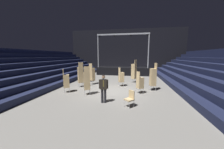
{
  "coord_description": "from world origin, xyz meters",
  "views": [
    {
      "loc": [
        1.64,
        -9.68,
        2.88
      ],
      "look_at": [
        -0.05,
        -0.1,
        1.4
      ],
      "focal_mm": 19.66,
      "sensor_mm": 36.0,
      "label": 1
    }
  ],
  "objects_px": {
    "chair_stack_front_left": "(121,77)",
    "chair_stack_rear_left": "(153,77)",
    "stage_riser": "(123,70)",
    "loose_chair_near_man": "(130,98)",
    "chair_stack_mid_left": "(80,75)",
    "chair_stack_rear_right": "(134,71)",
    "equipment_road_case": "(89,78)",
    "chair_stack_rear_centre": "(92,74)",
    "chair_stack_mid_right": "(66,81)",
    "man_with_tie": "(104,87)",
    "chair_stack_front_right": "(87,81)",
    "chair_stack_mid_centre": "(140,82)"
  },
  "relations": [
    {
      "from": "stage_riser",
      "to": "man_with_tie",
      "type": "bearing_deg",
      "value": -90.64
    },
    {
      "from": "chair_stack_mid_left",
      "to": "equipment_road_case",
      "type": "xyz_separation_m",
      "value": [
        -0.26,
        2.7,
        -0.84
      ]
    },
    {
      "from": "equipment_road_case",
      "to": "chair_stack_rear_left",
      "type": "bearing_deg",
      "value": -22.34
    },
    {
      "from": "stage_riser",
      "to": "chair_stack_mid_right",
      "type": "relative_size",
      "value": 4.14
    },
    {
      "from": "chair_stack_rear_right",
      "to": "chair_stack_rear_centre",
      "type": "distance_m",
      "value": 4.52
    },
    {
      "from": "chair_stack_mid_left",
      "to": "chair_stack_rear_left",
      "type": "xyz_separation_m",
      "value": [
        6.47,
        -0.06,
        0.0
      ]
    },
    {
      "from": "loose_chair_near_man",
      "to": "chair_stack_mid_right",
      "type": "bearing_deg",
      "value": 20.53
    },
    {
      "from": "chair_stack_mid_right",
      "to": "stage_riser",
      "type": "bearing_deg",
      "value": 131.32
    },
    {
      "from": "chair_stack_front_right",
      "to": "chair_stack_rear_left",
      "type": "distance_m",
      "value": 5.42
    },
    {
      "from": "chair_stack_front_left",
      "to": "stage_riser",
      "type": "bearing_deg",
      "value": 157.71
    },
    {
      "from": "chair_stack_mid_right",
      "to": "loose_chair_near_man",
      "type": "distance_m",
      "value": 5.45
    },
    {
      "from": "chair_stack_front_left",
      "to": "chair_stack_mid_right",
      "type": "xyz_separation_m",
      "value": [
        -4.07,
        -2.78,
        0.04
      ]
    },
    {
      "from": "chair_stack_front_left",
      "to": "chair_stack_mid_centre",
      "type": "distance_m",
      "value": 2.62
    },
    {
      "from": "stage_riser",
      "to": "chair_stack_mid_left",
      "type": "xyz_separation_m",
      "value": [
        -3.21,
        -8.46,
        0.47
      ]
    },
    {
      "from": "chair_stack_rear_left",
      "to": "equipment_road_case",
      "type": "relative_size",
      "value": 2.56
    },
    {
      "from": "chair_stack_mid_left",
      "to": "chair_stack_rear_centre",
      "type": "relative_size",
      "value": 1.08
    },
    {
      "from": "equipment_road_case",
      "to": "loose_chair_near_man",
      "type": "relative_size",
      "value": 0.95
    },
    {
      "from": "chair_stack_front_right",
      "to": "chair_stack_rear_centre",
      "type": "height_order",
      "value": "same"
    },
    {
      "from": "chair_stack_rear_left",
      "to": "chair_stack_rear_centre",
      "type": "height_order",
      "value": "chair_stack_rear_left"
    },
    {
      "from": "chair_stack_mid_left",
      "to": "chair_stack_mid_centre",
      "type": "height_order",
      "value": "chair_stack_mid_left"
    },
    {
      "from": "chair_stack_front_left",
      "to": "chair_stack_rear_left",
      "type": "distance_m",
      "value": 2.95
    },
    {
      "from": "stage_riser",
      "to": "man_with_tie",
      "type": "relative_size",
      "value": 4.44
    },
    {
      "from": "man_with_tie",
      "to": "chair_stack_mid_left",
      "type": "bearing_deg",
      "value": -58.84
    },
    {
      "from": "man_with_tie",
      "to": "chair_stack_front_right",
      "type": "bearing_deg",
      "value": -50.4
    },
    {
      "from": "chair_stack_mid_left",
      "to": "chair_stack_rear_right",
      "type": "height_order",
      "value": "chair_stack_rear_right"
    },
    {
      "from": "chair_stack_mid_centre",
      "to": "chair_stack_rear_right",
      "type": "distance_m",
      "value": 4.03
    },
    {
      "from": "chair_stack_mid_right",
      "to": "chair_stack_rear_right",
      "type": "relative_size",
      "value": 0.76
    },
    {
      "from": "chair_stack_mid_left",
      "to": "chair_stack_mid_right",
      "type": "relative_size",
      "value": 1.23
    },
    {
      "from": "chair_stack_rear_right",
      "to": "chair_stack_front_left",
      "type": "bearing_deg",
      "value": 179.8
    },
    {
      "from": "chair_stack_rear_centre",
      "to": "equipment_road_case",
      "type": "distance_m",
      "value": 1.94
    },
    {
      "from": "chair_stack_front_right",
      "to": "chair_stack_mid_left",
      "type": "xyz_separation_m",
      "value": [
        -1.47,
        2.14,
        0.08
      ]
    },
    {
      "from": "chair_stack_front_left",
      "to": "chair_stack_rear_right",
      "type": "xyz_separation_m",
      "value": [
        1.19,
        1.96,
        0.34
      ]
    },
    {
      "from": "chair_stack_mid_left",
      "to": "chair_stack_front_left",
      "type": "bearing_deg",
      "value": -25.83
    },
    {
      "from": "chair_stack_front_left",
      "to": "equipment_road_case",
      "type": "relative_size",
      "value": 1.99
    },
    {
      "from": "equipment_road_case",
      "to": "chair_stack_mid_right",
      "type": "bearing_deg",
      "value": -91.38
    },
    {
      "from": "chair_stack_front_left",
      "to": "chair_stack_mid_left",
      "type": "distance_m",
      "value": 3.83
    },
    {
      "from": "stage_riser",
      "to": "loose_chair_near_man",
      "type": "bearing_deg",
      "value": -83.11
    },
    {
      "from": "chair_stack_front_left",
      "to": "loose_chair_near_man",
      "type": "height_order",
      "value": "chair_stack_front_left"
    },
    {
      "from": "chair_stack_front_right",
      "to": "loose_chair_near_man",
      "type": "distance_m",
      "value": 3.68
    },
    {
      "from": "chair_stack_mid_centre",
      "to": "chair_stack_rear_left",
      "type": "height_order",
      "value": "chair_stack_rear_left"
    },
    {
      "from": "chair_stack_rear_right",
      "to": "loose_chair_near_man",
      "type": "relative_size",
      "value": 2.62
    },
    {
      "from": "chair_stack_front_right",
      "to": "chair_stack_rear_centre",
      "type": "bearing_deg",
      "value": 78.13
    },
    {
      "from": "chair_stack_front_left",
      "to": "chair_stack_front_right",
      "type": "height_order",
      "value": "chair_stack_front_right"
    },
    {
      "from": "man_with_tie",
      "to": "chair_stack_front_right",
      "type": "xyz_separation_m",
      "value": [
        -1.61,
        1.36,
        0.08
      ]
    },
    {
      "from": "stage_riser",
      "to": "chair_stack_rear_centre",
      "type": "relative_size",
      "value": 3.64
    },
    {
      "from": "man_with_tie",
      "to": "chair_stack_front_left",
      "type": "relative_size",
      "value": 0.98
    },
    {
      "from": "chair_stack_mid_right",
      "to": "chair_stack_rear_right",
      "type": "height_order",
      "value": "chair_stack_rear_right"
    },
    {
      "from": "chair_stack_mid_centre",
      "to": "loose_chair_near_man",
      "type": "height_order",
      "value": "chair_stack_mid_centre"
    },
    {
      "from": "chair_stack_mid_left",
      "to": "chair_stack_rear_right",
      "type": "xyz_separation_m",
      "value": [
        4.9,
        2.88,
        0.08
      ]
    },
    {
      "from": "chair_stack_mid_centre",
      "to": "equipment_road_case",
      "type": "bearing_deg",
      "value": -154.91
    }
  ]
}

